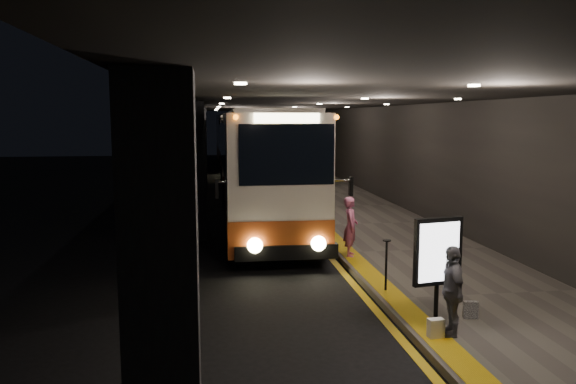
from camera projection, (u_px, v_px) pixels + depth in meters
ground at (249, 270)px, 14.47m from camera, size 90.00×90.00×0.00m
lane_line_white at (186, 232)px, 19.13m from camera, size 0.12×50.00×0.01m
kerb_stripe_yellow at (306, 229)px, 19.70m from camera, size 0.18×50.00×0.01m
sidewalk at (372, 225)px, 20.02m from camera, size 4.50×50.00×0.15m
tactile_strip at (320, 225)px, 19.75m from camera, size 0.50×50.00×0.01m
terminal_wall at (435, 143)px, 19.94m from camera, size 0.10×50.00×6.00m
support_columns at (193, 171)px, 17.90m from camera, size 0.80×24.80×4.40m
canopy at (311, 97)px, 19.11m from camera, size 9.00×50.00×0.40m
coach_main at (263, 173)px, 19.92m from camera, size 2.90×12.94×4.01m
coach_second at (245, 156)px, 30.74m from camera, size 2.73×12.11×3.79m
coach_third at (235, 142)px, 45.31m from camera, size 2.83×12.98×4.07m
passenger_boarding at (351, 227)px, 15.21m from camera, size 0.53×0.67×1.62m
passenger_waiting_grey at (452, 291)px, 9.67m from camera, size 0.57×0.97×1.58m
bag_polka at (470, 310)px, 10.55m from camera, size 0.28×0.15×0.32m
bag_plain at (436, 328)px, 9.60m from camera, size 0.28×0.18×0.34m
info_sign at (438, 253)px, 9.97m from camera, size 0.95×0.28×2.00m
stanchion_post at (386, 266)px, 12.17m from camera, size 0.05×0.05×1.12m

